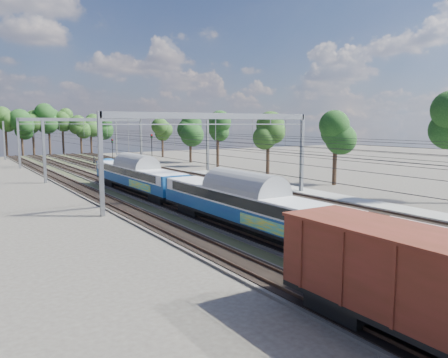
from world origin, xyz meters
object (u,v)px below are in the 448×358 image
emu_train (248,199)px  signal_near (112,149)px  worker (94,161)px  signal_far (152,147)px

emu_train → signal_near: signal_near is taller
emu_train → signal_near: 54.50m
emu_train → signal_near: size_ratio=12.47×
emu_train → worker: bearing=84.1°
worker → signal_near: signal_near is taller
worker → signal_far: bearing=-139.4°
worker → signal_far: (7.19, -11.43, 3.07)m
emu_train → signal_far: bearing=74.5°
emu_train → worker: emu_train is taller
worker → signal_far: 13.85m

